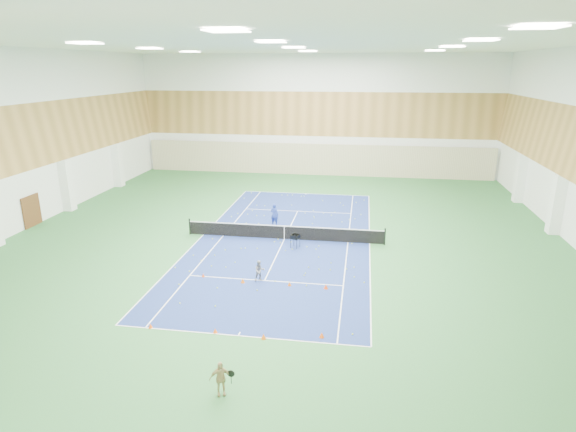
{
  "coord_description": "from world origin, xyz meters",
  "views": [
    {
      "loc": [
        4.78,
        -29.01,
        10.76
      ],
      "look_at": [
        0.44,
        -1.26,
        2.0
      ],
      "focal_mm": 30.0,
      "sensor_mm": 36.0,
      "label": 1
    }
  ],
  "objects_px": {
    "coach": "(274,215)",
    "child_apron": "(220,378)",
    "child_court": "(260,271)",
    "tennis_net": "(284,231)",
    "ball_cart": "(295,241)"
  },
  "relations": [
    {
      "from": "coach",
      "to": "child_apron",
      "type": "distance_m",
      "value": 18.39
    },
    {
      "from": "coach",
      "to": "child_court",
      "type": "relative_size",
      "value": 1.42
    },
    {
      "from": "child_apron",
      "to": "tennis_net",
      "type": "bearing_deg",
      "value": 69.93
    },
    {
      "from": "child_apron",
      "to": "child_court",
      "type": "bearing_deg",
      "value": 72.43
    },
    {
      "from": "child_court",
      "to": "child_apron",
      "type": "xyz_separation_m",
      "value": [
        0.61,
        -9.17,
        0.07
      ]
    },
    {
      "from": "coach",
      "to": "ball_cart",
      "type": "distance_m",
      "value": 4.57
    },
    {
      "from": "tennis_net",
      "to": "ball_cart",
      "type": "xyz_separation_m",
      "value": [
        0.91,
        -1.36,
        -0.12
      ]
    },
    {
      "from": "child_court",
      "to": "child_apron",
      "type": "height_order",
      "value": "child_apron"
    },
    {
      "from": "tennis_net",
      "to": "coach",
      "type": "height_order",
      "value": "coach"
    },
    {
      "from": "coach",
      "to": "child_apron",
      "type": "bearing_deg",
      "value": 108.12
    },
    {
      "from": "tennis_net",
      "to": "coach",
      "type": "distance_m",
      "value": 2.95
    },
    {
      "from": "tennis_net",
      "to": "coach",
      "type": "xyz_separation_m",
      "value": [
        -1.15,
        2.71,
        0.25
      ]
    },
    {
      "from": "coach",
      "to": "ball_cart",
      "type": "height_order",
      "value": "coach"
    },
    {
      "from": "ball_cart",
      "to": "coach",
      "type": "bearing_deg",
      "value": 136.49
    },
    {
      "from": "child_court",
      "to": "ball_cart",
      "type": "bearing_deg",
      "value": 48.17
    }
  ]
}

